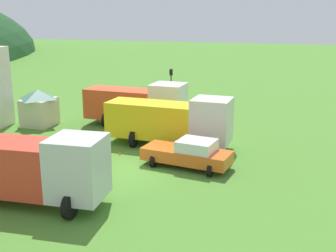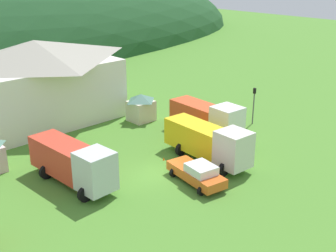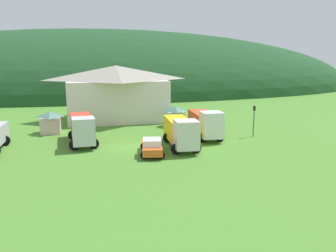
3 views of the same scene
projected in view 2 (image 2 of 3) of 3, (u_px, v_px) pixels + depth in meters
ground_plane at (157, 174)px, 33.76m from camera, size 200.00×200.00×0.00m
depot_building at (37, 79)px, 44.24m from camera, size 15.48×11.80×8.16m
play_shed_cream at (141, 107)px, 44.59m from camera, size 2.54×2.34×2.82m
tow_truck_silver at (74, 162)px, 31.59m from camera, size 3.30×8.13×3.34m
flatbed_truck_yellow at (209, 141)px, 35.25m from camera, size 3.37×8.27×3.37m
heavy_rig_white at (208, 118)px, 40.46m from camera, size 3.40×7.91×3.45m
service_pickup_orange at (197, 173)px, 32.04m from camera, size 2.87×5.29×1.66m
traffic_light_east at (254, 102)px, 43.38m from camera, size 0.20×0.32×3.73m
traffic_cone_near_pickup at (164, 160)px, 36.07m from camera, size 0.36×0.36×0.51m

